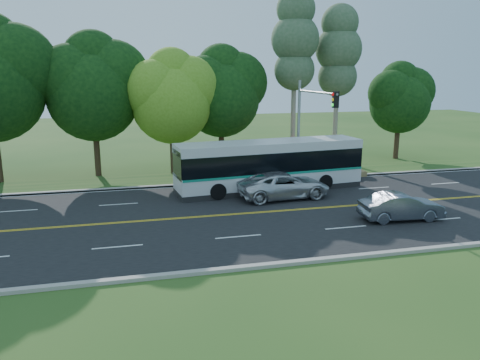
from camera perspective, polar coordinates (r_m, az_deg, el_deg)
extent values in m
plane|color=#234918|center=(25.44, -0.97, -4.24)|extent=(120.00, 120.00, 0.00)
cube|color=black|center=(25.43, -0.97, -4.22)|extent=(60.00, 14.00, 0.02)
cube|color=#9E978F|center=(32.18, -3.82, -0.43)|extent=(60.00, 0.30, 0.15)
cube|color=#9E978F|center=(18.93, 3.94, -10.28)|extent=(60.00, 0.30, 0.15)
cube|color=#234918|center=(33.96, -4.37, 0.24)|extent=(60.00, 4.00, 0.10)
cube|color=gold|center=(25.35, -0.93, -4.25)|extent=(57.00, 0.10, 0.00)
cube|color=gold|center=(25.50, -1.01, -4.14)|extent=(57.00, 0.10, 0.00)
cube|color=silver|center=(21.55, -14.70, -7.88)|extent=(2.20, 0.12, 0.00)
cube|color=silver|center=(22.09, -0.21, -6.90)|extent=(2.20, 0.12, 0.00)
cube|color=silver|center=(23.92, 12.77, -5.66)|extent=(2.20, 0.12, 0.00)
cube|color=silver|center=(26.77, 23.40, -4.41)|extent=(2.20, 0.12, 0.00)
cube|color=silver|center=(28.86, -25.57, -3.41)|extent=(2.20, 0.12, 0.00)
cube|color=silver|center=(28.21, -14.58, -2.88)|extent=(2.20, 0.12, 0.00)
cube|color=silver|center=(28.63, -3.52, -2.24)|extent=(2.20, 0.12, 0.00)
cube|color=silver|center=(30.06, 6.85, -1.57)|extent=(2.20, 0.12, 0.00)
cube|color=silver|center=(32.38, 16.00, -0.93)|extent=(2.20, 0.12, 0.00)
cube|color=silver|center=(35.40, 23.76, -0.37)|extent=(2.20, 0.12, 0.00)
cube|color=silver|center=(31.90, -3.72, -0.64)|extent=(57.00, 0.12, 0.00)
cube|color=silver|center=(19.21, 3.66, -10.08)|extent=(57.00, 0.12, 0.00)
sphere|color=black|center=(35.67, -25.79, 12.37)|extent=(5.76, 5.76, 5.76)
cylinder|color=black|center=(36.20, -17.03, 3.32)|extent=(0.44, 0.44, 3.60)
sphere|color=black|center=(35.78, -17.48, 9.82)|extent=(6.60, 6.60, 6.60)
sphere|color=black|center=(35.98, -15.18, 12.09)|extent=(5.28, 5.28, 5.28)
sphere|color=black|center=(35.65, -19.78, 11.51)|extent=(4.95, 4.95, 4.95)
sphere|color=black|center=(36.14, -17.55, 13.78)|extent=(4.29, 4.29, 4.29)
cylinder|color=black|center=(35.35, -8.16, 3.25)|extent=(0.44, 0.44, 3.24)
sphere|color=#56871C|center=(34.92, -8.35, 9.16)|extent=(5.80, 5.80, 5.80)
sphere|color=#56871C|center=(35.31, -6.32, 11.14)|extent=(4.64, 4.64, 4.64)
sphere|color=#56871C|center=(34.57, -10.32, 10.73)|extent=(4.35, 4.35, 4.35)
sphere|color=#56871C|center=(35.25, -8.37, 12.73)|extent=(3.77, 3.77, 3.77)
cylinder|color=black|center=(37.39, -2.28, 4.04)|extent=(0.44, 0.44, 3.42)
sphere|color=black|center=(36.98, -2.33, 9.88)|extent=(6.00, 6.00, 6.00)
sphere|color=black|center=(37.52, -0.38, 11.77)|extent=(4.80, 4.80, 4.80)
sphere|color=black|center=(36.52, -4.17, 11.47)|extent=(4.50, 4.50, 4.50)
sphere|color=black|center=(37.34, -2.34, 13.36)|extent=(3.90, 3.90, 3.90)
cylinder|color=gray|center=(38.67, 6.53, 9.03)|extent=(0.40, 0.40, 9.80)
sphere|color=#375535|center=(38.58, 6.64, 13.18)|extent=(3.23, 3.23, 3.23)
sphere|color=#375535|center=(38.66, 6.74, 16.70)|extent=(3.80, 3.80, 3.80)
sphere|color=#375535|center=(38.87, 6.83, 20.00)|extent=(3.04, 3.04, 3.04)
cylinder|color=gray|center=(40.71, 11.62, 8.55)|extent=(0.40, 0.40, 9.10)
sphere|color=#375535|center=(40.60, 11.79, 12.21)|extent=(3.23, 3.23, 3.23)
sphere|color=#375535|center=(40.63, 11.94, 15.32)|extent=(3.80, 3.80, 3.80)
sphere|color=#375535|center=(40.78, 12.08, 18.24)|extent=(3.04, 3.04, 3.04)
cylinder|color=black|center=(43.92, 18.55, 4.48)|extent=(0.44, 0.44, 3.06)
sphere|color=black|center=(43.59, 18.87, 8.84)|extent=(5.20, 5.20, 5.20)
sphere|color=black|center=(44.42, 20.06, 10.16)|extent=(4.16, 4.16, 4.16)
sphere|color=black|center=(42.82, 17.92, 10.07)|extent=(3.90, 3.90, 3.90)
sphere|color=black|center=(43.90, 18.89, 11.42)|extent=(3.38, 3.38, 3.38)
sphere|color=#9E0D3C|center=(33.66, 0.88, 1.38)|extent=(1.50, 1.50, 1.50)
sphere|color=#9E0D3C|center=(33.92, 2.52, 1.46)|extent=(1.50, 1.50, 1.50)
sphere|color=#9E0D3C|center=(34.22, 4.12, 1.54)|extent=(1.50, 1.50, 1.50)
sphere|color=#9E0D3C|center=(34.53, 5.70, 1.61)|extent=(1.50, 1.50, 1.50)
sphere|color=#9E0D3C|center=(34.87, 7.25, 1.69)|extent=(1.50, 1.50, 1.50)
sphere|color=#9E0D3C|center=(35.24, 8.77, 1.76)|extent=(1.50, 1.50, 1.50)
sphere|color=#9E0D3C|center=(35.63, 10.26, 1.82)|extent=(1.50, 1.50, 1.50)
sphere|color=#9E0D3C|center=(36.05, 11.71, 1.89)|extent=(1.50, 1.50, 1.50)
sphere|color=#9E0D3C|center=(36.49, 13.13, 1.95)|extent=(1.50, 1.50, 1.50)
cube|color=brown|center=(35.46, 12.22, 0.77)|extent=(3.50, 1.40, 0.40)
cylinder|color=gray|center=(33.43, 7.14, 5.98)|extent=(0.20, 0.20, 7.00)
cylinder|color=gray|center=(30.43, 9.33, 10.51)|extent=(0.14, 6.00, 0.14)
cube|color=black|center=(27.89, 11.58, 9.58)|extent=(0.32, 0.28, 0.95)
sphere|color=red|center=(27.80, 11.29, 10.21)|extent=(0.18, 0.18, 0.18)
sphere|color=yellow|center=(27.82, 11.26, 9.59)|extent=(0.18, 0.18, 0.18)
sphere|color=#19D833|center=(27.84, 11.23, 8.97)|extent=(0.18, 0.18, 0.18)
cube|color=silver|center=(30.53, 3.63, 0.39)|extent=(12.42, 3.85, 1.01)
cube|color=black|center=(30.30, 3.66, 2.49)|extent=(12.37, 3.88, 1.26)
cube|color=silver|center=(30.15, 3.68, 4.20)|extent=(12.42, 3.85, 0.57)
cube|color=#0D7D62|center=(30.44, 3.64, 1.21)|extent=(12.37, 3.89, 0.14)
cube|color=black|center=(28.45, -7.66, 1.90)|extent=(0.31, 2.38, 1.74)
cube|color=#19E54C|center=(28.29, -7.70, 3.84)|extent=(0.21, 1.55, 0.22)
cube|color=black|center=(30.69, 3.61, -0.85)|extent=(12.41, 3.75, 0.36)
cylinder|color=black|center=(28.18, -2.72, -1.41)|extent=(1.04, 0.39, 1.02)
cylinder|color=black|center=(30.45, -4.07, -0.33)|extent=(1.04, 0.39, 1.02)
cylinder|color=black|center=(31.07, 10.31, -0.24)|extent=(1.04, 0.39, 1.02)
cylinder|color=black|center=(33.14, 8.22, 0.67)|extent=(1.04, 0.39, 1.02)
imported|color=slate|center=(25.74, 19.06, -3.08)|extent=(4.39, 1.79, 1.42)
imported|color=silver|center=(28.68, 5.34, -0.62)|extent=(5.85, 3.02, 1.58)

